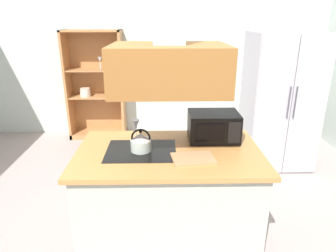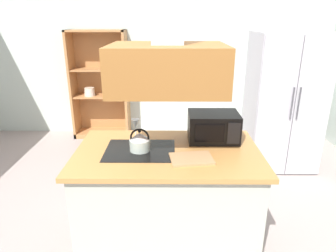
{
  "view_description": "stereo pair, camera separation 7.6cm",
  "coord_description": "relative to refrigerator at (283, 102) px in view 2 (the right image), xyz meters",
  "views": [
    {
      "loc": [
        0.16,
        -2.28,
        1.98
      ],
      "look_at": [
        0.21,
        0.44,
        1.0
      ],
      "focal_mm": 32.13,
      "sensor_mm": 36.0,
      "label": 1
    },
    {
      "loc": [
        0.23,
        -2.28,
        1.98
      ],
      "look_at": [
        0.21,
        0.44,
        1.0
      ],
      "focal_mm": 32.13,
      "sensor_mm": 36.0,
      "label": 2
    }
  ],
  "objects": [
    {
      "name": "refrigerator",
      "position": [
        0.0,
        0.0,
        0.0
      ],
      "size": [
        0.9,
        0.78,
        1.82
      ],
      "color": "#BBB7C3",
      "rests_on": "ground"
    },
    {
      "name": "wall_back",
      "position": [
        -1.76,
        1.35,
        0.44
      ],
      "size": [
        6.0,
        0.12,
        2.7
      ],
      "primitive_type": "cube",
      "color": "silver",
      "rests_on": "ground"
    },
    {
      "name": "wine_glass_on_counter",
      "position": [
        -1.85,
        -1.33,
        0.14
      ],
      "size": [
        0.08,
        0.08,
        0.21
      ],
      "color": "silver",
      "rests_on": "kitchen_island"
    },
    {
      "name": "cutting_board",
      "position": [
        -1.36,
        -1.74,
        -0.0
      ],
      "size": [
        0.37,
        0.28,
        0.02
      ],
      "primitive_type": "cube",
      "rotation": [
        0.0,
        0.0,
        0.13
      ],
      "color": "tan",
      "rests_on": "kitchen_island"
    },
    {
      "name": "kettle",
      "position": [
        -1.79,
        -1.56,
        0.07
      ],
      "size": [
        0.18,
        0.18,
        0.2
      ],
      "color": "#B4C3B5",
      "rests_on": "kitchen_island"
    },
    {
      "name": "kitchen_island",
      "position": [
        -1.55,
        -1.56,
        -0.46
      ],
      "size": [
        1.6,
        0.99,
        0.9
      ],
      "color": "#ADB6A5",
      "rests_on": "ground"
    },
    {
      "name": "microwave",
      "position": [
        -1.13,
        -1.31,
        0.12
      ],
      "size": [
        0.46,
        0.35,
        0.26
      ],
      "color": "black",
      "rests_on": "kitchen_island"
    },
    {
      "name": "ground_plane",
      "position": [
        -1.76,
        -1.65,
        -0.91
      ],
      "size": [
        7.8,
        7.8,
        0.0
      ],
      "primitive_type": "plane",
      "color": "#A1928C"
    },
    {
      "name": "dish_cabinet",
      "position": [
        -2.73,
        1.13,
        -0.11
      ],
      "size": [
        0.95,
        0.4,
        1.81
      ],
      "color": "#B47945",
      "rests_on": "ground"
    },
    {
      "name": "range_hood",
      "position": [
        -1.55,
        -1.56,
        0.82
      ],
      "size": [
        0.9,
        0.7,
        1.27
      ],
      "color": "#945E2A"
    }
  ]
}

